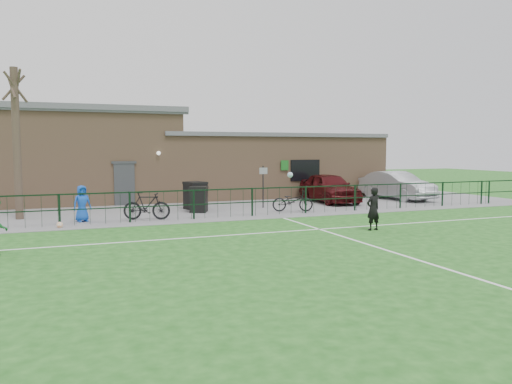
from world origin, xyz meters
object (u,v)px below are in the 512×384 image
object	(u,v)px
bare_tree	(17,144)
bicycle_e	(293,201)
ball_ground	(60,225)
sign_post	(263,187)
wheelie_bin_right	(199,200)
bicycle_d	(147,206)
wheelie_bin_left	(195,196)
spectator_child	(82,203)
car_maroon	(329,188)
car_silver	(397,185)

from	to	relation	value
bare_tree	bicycle_e	xyz separation A→B (m)	(11.22, -1.76, -2.50)
ball_ground	sign_post	bearing A→B (deg)	17.88
wheelie_bin_right	bicycle_d	size ratio (longest dim) A/B	0.57
bare_tree	bicycle_e	distance (m)	11.63
wheelie_bin_left	spectator_child	size ratio (longest dim) A/B	0.85
bicycle_d	ball_ground	xyz separation A→B (m)	(-3.21, -0.90, -0.46)
car_maroon	sign_post	bearing A→B (deg)	-163.61
car_maroon	car_silver	bearing A→B (deg)	3.11
car_maroon	ball_ground	size ratio (longest dim) A/B	19.60
wheelie_bin_right	bicycle_e	size ratio (longest dim) A/B	0.58
spectator_child	ball_ground	bearing A→B (deg)	-140.56
car_maroon	spectator_child	world-z (taller)	car_maroon
wheelie_bin_right	ball_ground	world-z (taller)	wheelie_bin_right
wheelie_bin_right	car_maroon	size ratio (longest dim) A/B	0.23
car_maroon	bicycle_d	bearing A→B (deg)	-160.40
car_silver	ball_ground	bearing A→B (deg)	-174.01
wheelie_bin_left	bicycle_d	world-z (taller)	wheelie_bin_left
bicycle_e	ball_ground	size ratio (longest dim) A/B	7.88
spectator_child	sign_post	bearing A→B (deg)	-6.94
bare_tree	bicycle_d	distance (m)	5.67
wheelie_bin_left	spectator_child	bearing A→B (deg)	-173.09
wheelie_bin_left	car_silver	distance (m)	11.59
car_maroon	bicycle_d	world-z (taller)	car_maroon
car_silver	bicycle_e	distance (m)	8.21
ball_ground	spectator_child	bearing A→B (deg)	57.58
car_maroon	wheelie_bin_right	bearing A→B (deg)	-166.10
spectator_child	ball_ground	world-z (taller)	spectator_child
car_maroon	ball_ground	distance (m)	13.75
bare_tree	car_maroon	bearing A→B (deg)	3.90
bare_tree	wheelie_bin_left	size ratio (longest dim) A/B	5.03
wheelie_bin_right	wheelie_bin_left	bearing A→B (deg)	108.01
car_maroon	ball_ground	xyz separation A→B (m)	(-13.16, -3.92, -0.67)
car_maroon	bicycle_d	xyz separation A→B (m)	(-9.95, -3.02, -0.21)
wheelie_bin_left	ball_ground	world-z (taller)	wheelie_bin_left
wheelie_bin_left	wheelie_bin_right	bearing A→B (deg)	-113.00
bicycle_d	ball_ground	size ratio (longest dim) A/B	8.04
wheelie_bin_left	car_maroon	world-z (taller)	car_maroon
sign_post	bicycle_d	bearing A→B (deg)	-160.86
car_silver	bicycle_d	world-z (taller)	car_silver
bicycle_d	spectator_child	xyz separation A→B (m)	(-2.40, 0.39, 0.15)
wheelie_bin_left	car_maroon	bearing A→B (deg)	-13.93
bicycle_d	car_silver	bearing A→B (deg)	-57.29
bare_tree	wheelie_bin_right	world-z (taller)	bare_tree
wheelie_bin_right	spectator_child	bearing A→B (deg)	-142.71
car_maroon	bicycle_e	xyz separation A→B (m)	(-3.44, -2.76, -0.29)
ball_ground	wheelie_bin_left	bearing A→B (deg)	31.02
wheelie_bin_right	spectator_child	distance (m)	5.07
spectator_child	car_silver	bearing A→B (deg)	-9.04
wheelie_bin_right	bicycle_e	xyz separation A→B (m)	(3.98, -1.29, -0.05)
bicycle_e	ball_ground	distance (m)	9.80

